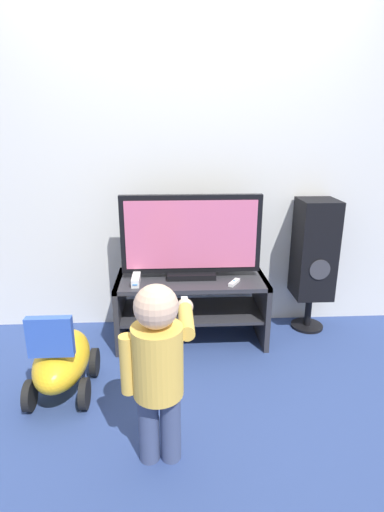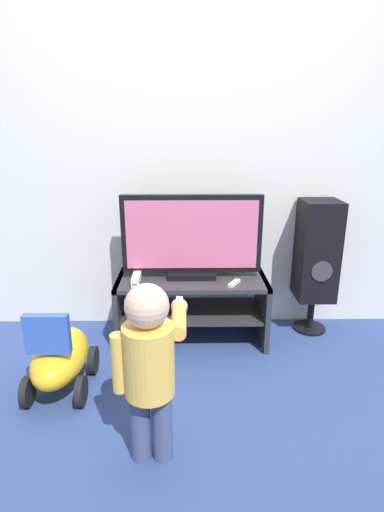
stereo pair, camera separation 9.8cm
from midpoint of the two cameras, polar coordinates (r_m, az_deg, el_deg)
name	(u,v)px [view 1 (the left image)]	position (r m, az deg, el deg)	size (l,w,h in m)	color
ground_plane	(193,355)	(2.89, -0.84, -13.98)	(16.00, 16.00, 0.00)	navy
wall_back	(189,159)	(3.02, -1.39, 13.65)	(10.00, 0.06, 2.60)	silver
tv_stand	(191,299)	(2.95, -1.06, -6.13)	(1.08, 0.48, 0.49)	#2D2D33
television	(191,238)	(2.81, -1.13, 2.65)	(0.99, 0.20, 0.60)	black
game_console	(136,280)	(2.80, -8.99, -3.35)	(0.05, 0.20, 0.05)	white
remote_primary	(234,282)	(2.77, 5.04, -3.79)	(0.10, 0.13, 0.03)	white
child	(158,361)	(1.85, -6.39, -14.69)	(0.34, 0.50, 0.90)	#3F4C72
speaker_tower	(314,251)	(3.13, 16.19, 0.63)	(0.28, 0.30, 1.03)	black
ride_on_toy	(62,360)	(2.57, -19.17, -13.87)	(0.35, 0.58, 0.57)	gold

